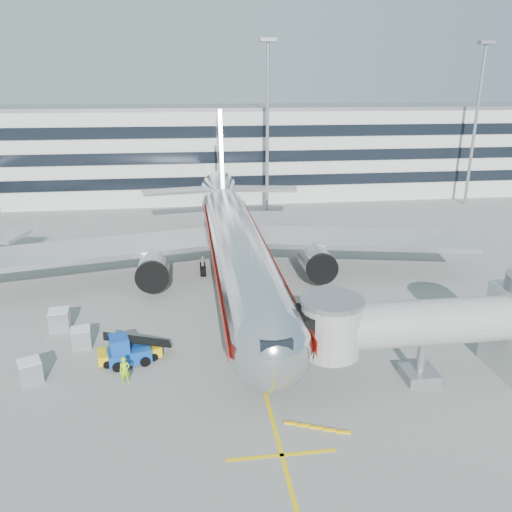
{
  "coord_description": "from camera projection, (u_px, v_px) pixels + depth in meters",
  "views": [
    {
      "loc": [
        -4.31,
        -35.41,
        18.61
      ],
      "look_at": [
        1.53,
        7.42,
        4.0
      ],
      "focal_mm": 35.0,
      "sensor_mm": 36.0,
      "label": 1
    }
  ],
  "objects": [
    {
      "name": "light_mast_east",
      "position": [
        477.0,
        112.0,
        79.79
      ],
      "size": [
        2.4,
        1.2,
        25.45
      ],
      "color": "gray",
      "rests_on": "ground"
    },
    {
      "name": "cargo_container_front",
      "position": [
        81.0,
        337.0,
        37.6
      ],
      "size": [
        1.6,
        1.6,
        1.48
      ],
      "color": "#A9ABB0",
      "rests_on": "ground"
    },
    {
      "name": "baggage_tug",
      "position": [
        126.0,
        352.0,
        35.14
      ],
      "size": [
        3.26,
        2.48,
        2.2
      ],
      "color": "#0E409F",
      "rests_on": "ground"
    },
    {
      "name": "terminal",
      "position": [
        211.0,
        150.0,
        91.65
      ],
      "size": [
        150.0,
        24.25,
        15.6
      ],
      "color": "silver",
      "rests_on": "ground"
    },
    {
      "name": "jet_bridge",
      "position": [
        449.0,
        326.0,
        32.56
      ],
      "size": [
        17.8,
        4.5,
        7.0
      ],
      "color": "silver",
      "rests_on": "ground"
    },
    {
      "name": "stop_bar",
      "position": [
        282.0,
        455.0,
        26.61
      ],
      "size": [
        6.0,
        0.25,
        0.01
      ],
      "primitive_type": "cube",
      "color": "yellow",
      "rests_on": "ground"
    },
    {
      "name": "ramp_worker",
      "position": [
        125.0,
        371.0,
        32.77
      ],
      "size": [
        0.81,
        0.65,
        1.94
      ],
      "primitive_type": "imported",
      "rotation": [
        0.0,
        0.0,
        0.29
      ],
      "color": "#99DF17",
      "rests_on": "ground"
    },
    {
      "name": "ground",
      "position": [
        250.0,
        334.0,
        39.75
      ],
      "size": [
        180.0,
        180.0,
        0.0
      ],
      "primitive_type": "plane",
      "color": "gray",
      "rests_on": "ground"
    },
    {
      "name": "light_mast_centre",
      "position": [
        267.0,
        114.0,
        75.44
      ],
      "size": [
        2.4,
        1.2,
        25.45
      ],
      "color": "gray",
      "rests_on": "ground"
    },
    {
      "name": "belt_loader",
      "position": [
        130.0,
        352.0,
        35.81
      ],
      "size": [
        4.76,
        2.39,
        2.23
      ],
      "color": "yellow",
      "rests_on": "ground"
    },
    {
      "name": "cargo_container_left",
      "position": [
        30.0,
        371.0,
        33.12
      ],
      "size": [
        1.85,
        1.85,
        1.5
      ],
      "color": "#A9ABB0",
      "rests_on": "ground"
    },
    {
      "name": "lead_in_line",
      "position": [
        237.0,
        287.0,
        49.14
      ],
      "size": [
        0.25,
        70.0,
        0.01
      ],
      "primitive_type": "cube",
      "color": "yellow",
      "rests_on": "ground"
    },
    {
      "name": "main_jet",
      "position": [
        235.0,
        241.0,
        49.4
      ],
      "size": [
        50.95,
        48.7,
        16.06
      ],
      "color": "silver",
      "rests_on": "ground"
    },
    {
      "name": "cargo_container_right",
      "position": [
        60.0,
        320.0,
        40.28
      ],
      "size": [
        1.72,
        1.72,
        1.66
      ],
      "color": "#A9ABB0",
      "rests_on": "ground"
    }
  ]
}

